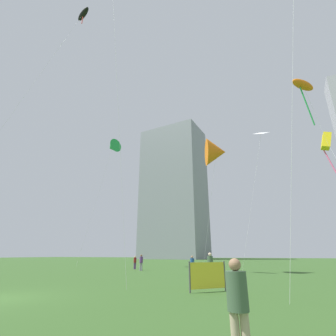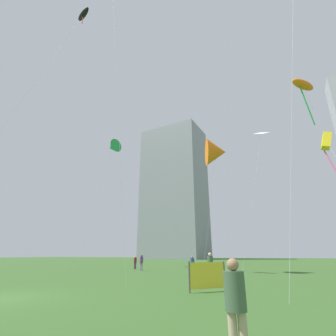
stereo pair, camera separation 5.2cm
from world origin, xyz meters
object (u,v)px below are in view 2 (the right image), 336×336
Objects in this scene: person_standing_2 at (141,261)px; kite_flying_1 at (303,85)px; person_standing_5 at (135,261)px; event_banner at (207,275)px; person_standing_4 at (192,264)px; kite_flying_0 at (327,143)px; kite_flying_7 at (261,133)px; distant_highrise_1 at (174,191)px; kite_flying_5 at (83,15)px; kite_flying_2 at (216,152)px; person_standing_6 at (236,301)px; person_standing_1 at (210,264)px; kite_flying_6 at (113,147)px.

person_standing_2 is 0.11× the size of kite_flying_1.
person_standing_5 reaches higher than event_banner.
person_standing_4 is 15.20m from kite_flying_0.
kite_flying_7 is 27.06m from event_banner.
kite_flying_0 is at bearing -68.15° from kite_flying_7.
person_standing_4 is 87.19m from distant_highrise_1.
kite_flying_5 is 0.58× the size of distant_highrise_1.
kite_flying_7 is at bearing 17.70° from person_standing_2.
kite_flying_2 is 0.77× the size of kite_flying_7.
person_standing_6 is 24.89m from kite_flying_2.
kite_flying_2 reaches higher than person_standing_1.
kite_flying_7 is (5.09, 7.48, 4.99)m from kite_flying_2.
person_standing_1 is 12.51m from person_standing_2.
kite_flying_1 is 30.25m from kite_flying_6.
kite_flying_6 reaches higher than person_standing_4.
event_banner is at bearing -137.30° from kite_flying_1.
kite_flying_1 is 10.00× the size of event_banner.
person_standing_1 is at bearing -162.91° from kite_flying_0.
kite_flying_6 is (-16.56, 9.45, 18.15)m from person_standing_4.
event_banner is (11.12, -13.43, -0.25)m from person_standing_2.
event_banner is (-7.02, -6.48, -13.96)m from kite_flying_1.
person_standing_4 is 34.26m from kite_flying_5.
kite_flying_0 is 15.31m from event_banner.
kite_flying_2 is at bearing 155.48° from kite_flying_0.
kite_flying_7 reaches higher than kite_flying_2.
kite_flying_1 is at bearing -55.80° from distant_highrise_1.
kite_flying_2 reaches higher than kite_flying_0.
kite_flying_0 is at bearing -54.46° from distant_highrise_1.
distant_highrise_1 is at bearing 118.16° from kite_flying_1.
kite_flying_5 is at bearing -132.53° from person_standing_2.
person_standing_1 reaches higher than event_banner.
person_standing_5 is 20.83m from event_banner.
person_standing_1 is 4.32m from person_standing_4.
kite_flying_1 is 90.96m from distant_highrise_1.
kite_flying_0 is 5.03m from kite_flying_1.
kite_flying_1 is 0.46× the size of kite_flying_5.
distant_highrise_1 is (-24.30, 72.34, 27.29)m from person_standing_2.
person_standing_1 is 0.17× the size of kite_flying_0.
person_standing_1 is at bearing -10.34° from person_standing_4.
kite_flying_1 is (20.41, -9.48, 13.80)m from person_standing_5.
distant_highrise_1 reaches higher than kite_flying_6.
person_standing_1 is 14.52m from person_standing_6.
person_standing_5 is 0.14× the size of kite_flying_0.
event_banner is at bearing -71.73° from person_standing_5.
kite_flying_1 is (8.26, 0.72, 13.62)m from person_standing_1.
kite_flying_5 is at bearing -117.40° from person_standing_4.
person_standing_1 is 1.14× the size of person_standing_4.
kite_flying_6 is (-3.56, 13.70, -13.26)m from kite_flying_5.
person_standing_1 is at bearing -86.52° from kite_flying_2.
person_standing_6 is 0.12× the size of kite_flying_2.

